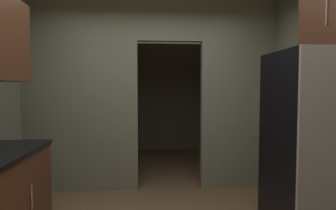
% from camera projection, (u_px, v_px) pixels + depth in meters
% --- Properties ---
extents(kitchen_partition, '(3.57, 0.12, 2.80)m').
position_uv_depth(kitchen_partition, '(149.00, 85.00, 4.09)').
color(kitchen_partition, gray).
rests_on(kitchen_partition, ground).
extents(adjoining_room_shell, '(3.57, 2.70, 2.80)m').
position_uv_depth(adjoining_room_shell, '(150.00, 90.00, 5.95)').
color(adjoining_room_shell, gray).
rests_on(adjoining_room_shell, ground).
extents(refrigerator, '(0.85, 0.73, 1.74)m').
position_uv_depth(refrigerator, '(325.00, 156.00, 2.41)').
color(refrigerator, black).
rests_on(refrigerator, ground).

